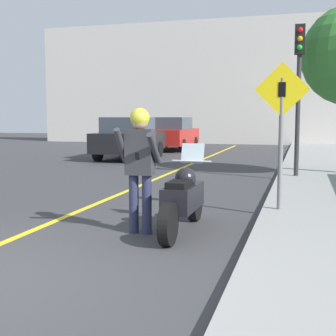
{
  "coord_description": "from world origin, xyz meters",
  "views": [
    {
      "loc": [
        3.24,
        -3.77,
        1.69
      ],
      "look_at": [
        1.29,
        2.99,
        0.92
      ],
      "focal_mm": 50.0,
      "sensor_mm": 36.0,
      "label": 1
    }
  ],
  "objects_px": {
    "motorcycle": "(183,199)",
    "parked_car_red": "(173,133)",
    "traffic_light": "(299,72)",
    "person_biker": "(140,156)",
    "crossing_sign": "(281,122)",
    "parked_car_black": "(129,138)"
  },
  "relations": [
    {
      "from": "parked_car_red",
      "to": "traffic_light",
      "type": "bearing_deg",
      "value": -58.47
    },
    {
      "from": "motorcycle",
      "to": "crossing_sign",
      "type": "xyz_separation_m",
      "value": [
        1.31,
        1.47,
        1.12
      ]
    },
    {
      "from": "crossing_sign",
      "to": "parked_car_red",
      "type": "bearing_deg",
      "value": 111.95
    },
    {
      "from": "traffic_light",
      "to": "parked_car_black",
      "type": "distance_m",
      "value": 8.5
    },
    {
      "from": "motorcycle",
      "to": "parked_car_red",
      "type": "xyz_separation_m",
      "value": [
        -4.72,
        16.44,
        0.37
      ]
    },
    {
      "from": "person_biker",
      "to": "motorcycle",
      "type": "bearing_deg",
      "value": 25.49
    },
    {
      "from": "person_biker",
      "to": "parked_car_red",
      "type": "bearing_deg",
      "value": 103.94
    },
    {
      "from": "motorcycle",
      "to": "parked_car_black",
      "type": "height_order",
      "value": "parked_car_black"
    },
    {
      "from": "motorcycle",
      "to": "person_biker",
      "type": "height_order",
      "value": "person_biker"
    },
    {
      "from": "traffic_light",
      "to": "parked_car_red",
      "type": "height_order",
      "value": "traffic_light"
    },
    {
      "from": "traffic_light",
      "to": "person_biker",
      "type": "bearing_deg",
      "value": -107.69
    },
    {
      "from": "motorcycle",
      "to": "parked_car_black",
      "type": "relative_size",
      "value": 0.51
    },
    {
      "from": "traffic_light",
      "to": "parked_car_black",
      "type": "relative_size",
      "value": 0.94
    },
    {
      "from": "crossing_sign",
      "to": "parked_car_black",
      "type": "distance_m",
      "value": 11.7
    },
    {
      "from": "person_biker",
      "to": "parked_car_black",
      "type": "xyz_separation_m",
      "value": [
        -4.53,
        11.5,
        -0.27
      ]
    },
    {
      "from": "motorcycle",
      "to": "person_biker",
      "type": "bearing_deg",
      "value": -154.51
    },
    {
      "from": "person_biker",
      "to": "parked_car_red",
      "type": "xyz_separation_m",
      "value": [
        -4.15,
        16.71,
        -0.27
      ]
    },
    {
      "from": "crossing_sign",
      "to": "person_biker",
      "type": "bearing_deg",
      "value": -137.18
    },
    {
      "from": "motorcycle",
      "to": "parked_car_red",
      "type": "distance_m",
      "value": 17.11
    },
    {
      "from": "traffic_light",
      "to": "parked_car_red",
      "type": "distance_m",
      "value": 12.09
    },
    {
      "from": "person_biker",
      "to": "parked_car_black",
      "type": "bearing_deg",
      "value": 111.52
    },
    {
      "from": "crossing_sign",
      "to": "parked_car_red",
      "type": "xyz_separation_m",
      "value": [
        -6.03,
        14.97,
        -0.76
      ]
    }
  ]
}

